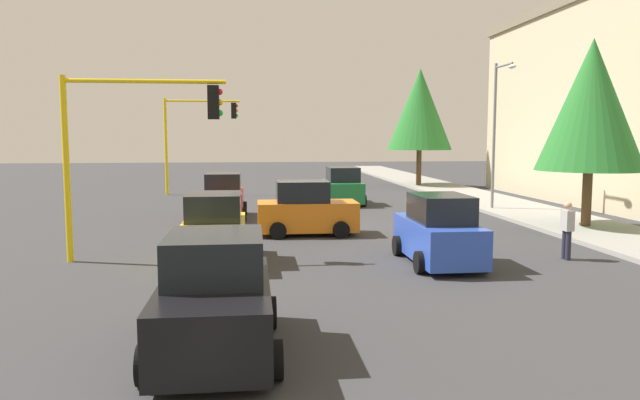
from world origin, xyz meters
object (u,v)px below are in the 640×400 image
at_px(traffic_signal_far_right, 195,127).
at_px(tree_roadside_far, 420,109).
at_px(tree_roadside_near, 591,105).
at_px(car_blue, 439,232).
at_px(traffic_signal_near_right, 133,130).
at_px(car_yellow, 214,232).
at_px(car_orange, 306,210).
at_px(street_lamp_curbside, 498,120).
at_px(car_green, 342,187).
at_px(car_red, 223,198).
at_px(car_black, 215,299).
at_px(pedestrian_crossing, 567,229).

distance_m(traffic_signal_far_right, tree_roadside_far, 15.80).
bearing_deg(tree_roadside_near, car_blue, -54.36).
bearing_deg(traffic_signal_near_right, car_yellow, 75.01).
relative_size(traffic_signal_near_right, car_orange, 1.47).
relative_size(street_lamp_curbside, tree_roadside_near, 0.96).
relative_size(tree_roadside_far, car_green, 2.11).
bearing_deg(car_blue, traffic_signal_near_right, -99.50).
relative_size(street_lamp_curbside, car_yellow, 1.88).
bearing_deg(car_red, street_lamp_curbside, 93.27).
bearing_deg(car_red, traffic_signal_far_right, -168.94).
relative_size(car_red, car_black, 0.98).
xyz_separation_m(street_lamp_curbside, car_yellow, (10.22, -12.57, -3.45)).
bearing_deg(tree_roadside_near, street_lamp_curbside, -166.95).
relative_size(tree_roadside_far, car_red, 2.18).
bearing_deg(car_green, traffic_signal_far_right, -127.68).
bearing_deg(car_blue, car_black, -42.33).
distance_m(car_blue, pedestrian_crossing, 3.90).
bearing_deg(tree_roadside_near, tree_roadside_far, -177.14).
xyz_separation_m(traffic_signal_far_right, street_lamp_curbside, (10.39, 14.93, 0.20)).
bearing_deg(car_yellow, street_lamp_curbside, 129.10).
relative_size(traffic_signal_far_right, car_yellow, 1.58).
bearing_deg(car_black, car_yellow, -176.35).
xyz_separation_m(traffic_signal_far_right, car_red, (11.12, 2.17, -3.25)).
distance_m(traffic_signal_far_right, car_orange, 17.19).
distance_m(car_orange, car_blue, 6.34).
xyz_separation_m(car_orange, pedestrian_crossing, (5.30, 7.16, 0.01)).
bearing_deg(pedestrian_crossing, car_yellow, -93.91).
bearing_deg(car_blue, car_yellow, -97.48).
relative_size(traffic_signal_far_right, tree_roadside_near, 0.81).
distance_m(tree_roadside_far, car_black, 34.47).
relative_size(tree_roadside_near, car_green, 1.84).
bearing_deg(traffic_signal_near_right, traffic_signal_far_right, -179.73).
height_order(tree_roadside_far, car_green, tree_roadside_far).
distance_m(tree_roadside_far, car_red, 20.49).
bearing_deg(traffic_signal_far_right, car_blue, 21.98).
distance_m(car_orange, pedestrian_crossing, 8.91).
bearing_deg(car_orange, car_blue, 30.97).
xyz_separation_m(tree_roadside_near, car_red, (-4.88, -14.05, -3.86)).
distance_m(traffic_signal_near_right, traffic_signal_far_right, 20.00).
relative_size(car_orange, car_red, 0.94).
distance_m(street_lamp_curbside, car_red, 13.23).
bearing_deg(traffic_signal_near_right, car_green, 149.41).
relative_size(tree_roadside_near, car_blue, 1.84).
relative_size(car_yellow, car_red, 0.97).
bearing_deg(street_lamp_curbside, traffic_signal_far_right, -124.84).
xyz_separation_m(car_yellow, car_red, (-9.49, -0.18, 0.00)).
bearing_deg(car_blue, car_red, -147.87).
height_order(traffic_signal_near_right, pedestrian_crossing, traffic_signal_near_right).
distance_m(car_orange, car_black, 12.11).
height_order(street_lamp_curbside, car_yellow, street_lamp_curbside).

